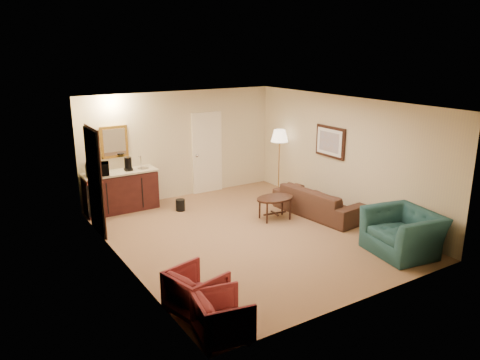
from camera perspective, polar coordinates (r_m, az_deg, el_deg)
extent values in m
plane|color=#906849|center=(9.38, 0.92, -6.64)|extent=(6.00, 6.00, 0.00)
cube|color=beige|center=(11.53, -7.21, 4.29)|extent=(5.00, 0.02, 2.60)
cube|color=beige|center=(7.94, -14.36, -1.44)|extent=(0.02, 6.00, 2.60)
cube|color=beige|center=(10.50, 12.49, 2.89)|extent=(0.02, 6.00, 2.60)
cube|color=white|center=(8.72, 1.00, 9.33)|extent=(5.00, 6.00, 0.02)
cube|color=#F2E6C6|center=(11.87, -4.03, 3.35)|extent=(0.82, 0.06, 2.05)
cube|color=black|center=(9.59, -17.26, -0.24)|extent=(0.06, 0.98, 2.10)
cube|color=gold|center=(10.88, -15.10, 4.51)|extent=(0.62, 0.04, 0.72)
cube|color=#321610|center=(10.70, 10.93, 4.59)|extent=(0.06, 0.90, 0.70)
cube|color=#3B1613|center=(10.91, -14.29, -1.32)|extent=(1.64, 0.58, 0.92)
imported|color=black|center=(10.46, 9.54, -2.05)|extent=(0.85, 2.17, 0.83)
imported|color=#204852|center=(8.89, 19.32, -5.26)|extent=(0.96, 1.31, 1.05)
imported|color=maroon|center=(6.70, -5.36, -13.11)|extent=(0.80, 0.83, 0.72)
imported|color=maroon|center=(6.14, -2.11, -16.14)|extent=(0.73, 0.77, 0.68)
cube|color=#321610|center=(10.14, 4.27, -3.43)|extent=(0.93, 0.69, 0.49)
cube|color=#AF7D3A|center=(11.85, 4.77, 2.28)|extent=(0.52, 0.52, 1.63)
cylinder|color=black|center=(10.75, -7.28, -3.05)|extent=(0.25, 0.25, 0.26)
imported|color=black|center=(10.56, -17.00, 1.43)|extent=(0.54, 0.39, 0.33)
cylinder|color=black|center=(10.78, -13.49, 1.92)|extent=(0.18, 0.18, 0.31)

